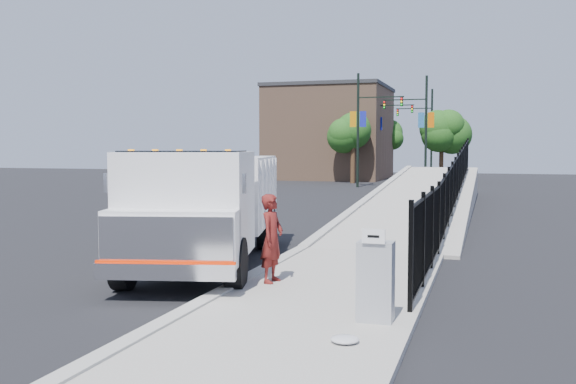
% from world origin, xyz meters
% --- Properties ---
extents(ground, '(120.00, 120.00, 0.00)m').
position_xyz_m(ground, '(0.00, 0.00, 0.00)').
color(ground, black).
rests_on(ground, ground).
extents(sidewalk, '(3.55, 12.00, 0.12)m').
position_xyz_m(sidewalk, '(1.93, -2.00, 0.06)').
color(sidewalk, '#9E998E').
rests_on(sidewalk, ground).
extents(curb, '(0.30, 12.00, 0.16)m').
position_xyz_m(curb, '(0.00, -2.00, 0.08)').
color(curb, '#ADAAA3').
rests_on(curb, ground).
extents(ramp, '(3.95, 24.06, 3.19)m').
position_xyz_m(ramp, '(2.12, 16.00, 0.00)').
color(ramp, '#9E998E').
rests_on(ramp, ground).
extents(iron_fence, '(0.10, 28.00, 1.80)m').
position_xyz_m(iron_fence, '(3.55, 12.00, 0.90)').
color(iron_fence, black).
rests_on(iron_fence, ground).
extents(truck, '(4.39, 8.50, 2.78)m').
position_xyz_m(truck, '(-1.68, 1.47, 1.57)').
color(truck, black).
rests_on(truck, ground).
extents(worker, '(0.48, 0.68, 1.77)m').
position_xyz_m(worker, '(0.63, -0.49, 1.01)').
color(worker, maroon).
rests_on(worker, sidewalk).
extents(utility_cabinet, '(0.55, 0.40, 1.25)m').
position_xyz_m(utility_cabinet, '(3.10, -2.73, 0.75)').
color(utility_cabinet, gray).
rests_on(utility_cabinet, sidewalk).
extents(arrow_sign, '(0.35, 0.04, 0.22)m').
position_xyz_m(arrow_sign, '(3.10, -2.95, 1.48)').
color(arrow_sign, white).
rests_on(arrow_sign, utility_cabinet).
extents(debris, '(0.40, 0.40, 0.10)m').
position_xyz_m(debris, '(2.89, -3.96, 0.17)').
color(debris, silver).
rests_on(debris, sidewalk).
extents(light_pole_0, '(3.77, 0.22, 8.00)m').
position_xyz_m(light_pole_0, '(-3.82, 32.21, 4.36)').
color(light_pole_0, black).
rests_on(light_pole_0, ground).
extents(light_pole_1, '(3.78, 0.22, 8.00)m').
position_xyz_m(light_pole_1, '(0.01, 35.11, 4.36)').
color(light_pole_1, black).
rests_on(light_pole_1, ground).
extents(light_pole_2, '(3.77, 0.22, 8.00)m').
position_xyz_m(light_pole_2, '(-4.12, 41.16, 4.36)').
color(light_pole_2, black).
rests_on(light_pole_2, ground).
extents(light_pole_3, '(3.78, 0.22, 8.00)m').
position_xyz_m(light_pole_3, '(-0.52, 46.16, 4.36)').
color(light_pole_3, black).
rests_on(light_pole_3, ground).
extents(tree_0, '(2.95, 2.95, 5.47)m').
position_xyz_m(tree_0, '(-5.48, 37.05, 3.96)').
color(tree_0, '#382314').
rests_on(tree_0, ground).
extents(tree_1, '(2.87, 2.87, 5.43)m').
position_xyz_m(tree_1, '(1.09, 40.09, 3.96)').
color(tree_1, '#382314').
rests_on(tree_1, ground).
extents(tree_2, '(2.56, 2.56, 5.28)m').
position_xyz_m(tree_2, '(-4.53, 49.93, 3.94)').
color(tree_2, '#382314').
rests_on(tree_2, ground).
extents(building, '(10.00, 10.00, 8.00)m').
position_xyz_m(building, '(-9.00, 44.00, 4.00)').
color(building, '#8C664C').
rests_on(building, ground).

